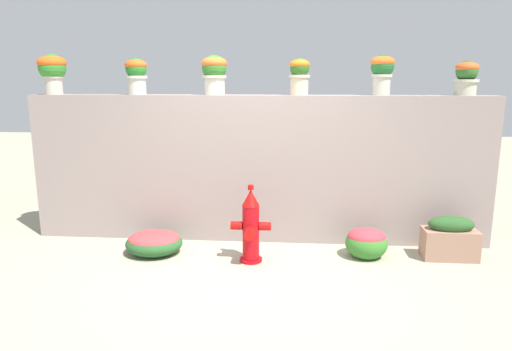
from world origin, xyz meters
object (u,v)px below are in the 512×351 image
potted_plant_5 (467,76)px  planter_box (450,238)px  potted_plant_4 (382,70)px  fire_hydrant (251,227)px  potted_plant_2 (214,71)px  flower_bush_right (154,242)px  potted_plant_0 (52,69)px  flower_bush_left (366,241)px  potted_plant_3 (300,74)px  potted_plant_1 (136,73)px

potted_plant_5 → planter_box: bearing=-111.2°
potted_plant_4 → fire_hydrant: 2.30m
potted_plant_2 → flower_bush_right: 2.06m
potted_plant_5 → potted_plant_0: bearing=-179.1°
potted_plant_4 → flower_bush_left: (-0.17, -0.56, -1.83)m
potted_plant_0 → potted_plant_3: potted_plant_0 is taller
potted_plant_4 → planter_box: 2.00m
potted_plant_2 → potted_plant_3: potted_plant_2 is taller
potted_plant_5 → potted_plant_2: bearing=-179.9°
potted_plant_3 → fire_hydrant: size_ratio=0.49×
potted_plant_1 → potted_plant_5: 3.76m
flower_bush_left → potted_plant_0: bearing=172.4°
potted_plant_0 → potted_plant_2: bearing=2.1°
potted_plant_5 → flower_bush_left: size_ratio=0.84×
potted_plant_3 → flower_bush_right: potted_plant_3 is taller
potted_plant_2 → potted_plant_3: (0.98, -0.01, -0.03)m
fire_hydrant → flower_bush_right: fire_hydrant is taller
potted_plant_1 → fire_hydrant: (1.42, -0.77, -1.60)m
potted_plant_3 → flower_bush_right: 2.51m
potted_plant_0 → fire_hydrant: size_ratio=0.56×
potted_plant_4 → flower_bush_right: (-2.51, -0.63, -1.88)m
potted_plant_0 → potted_plant_1: potted_plant_0 is taller
potted_plant_3 → flower_bush_right: size_ratio=0.65×
potted_plant_4 → fire_hydrant: bearing=-151.1°
potted_plant_0 → fire_hydrant: potted_plant_0 is taller
potted_plant_3 → potted_plant_5: bearing=0.5°
potted_plant_0 → potted_plant_1: size_ratio=1.11×
potted_plant_1 → potted_plant_5: size_ratio=1.11×
potted_plant_1 → fire_hydrant: potted_plant_1 is taller
potted_plant_4 → fire_hydrant: size_ratio=0.54×
flower_bush_left → flower_bush_right: 2.34m
potted_plant_4 → potted_plant_5: size_ratio=1.18×
flower_bush_left → potted_plant_5: bearing=27.2°
potted_plant_4 → potted_plant_5: bearing=0.3°
potted_plant_1 → potted_plant_4: potted_plant_4 is taller
potted_plant_3 → flower_bush_left: (0.75, -0.55, -1.79)m
potted_plant_1 → flower_bush_right: bearing=-62.9°
potted_plant_4 → fire_hydrant: (-1.41, -0.78, -1.64)m
potted_plant_3 → potted_plant_5: size_ratio=1.08×
potted_plant_0 → potted_plant_5: bearing=0.9°
potted_plant_1 → potted_plant_2: potted_plant_2 is taller
fire_hydrant → flower_bush_left: bearing=10.1°
potted_plant_1 → flower_bush_right: (0.32, -0.62, -1.85)m
potted_plant_4 → planter_box: size_ratio=0.79×
potted_plant_5 → flower_bush_right: potted_plant_5 is taller
potted_plant_1 → potted_plant_2: bearing=0.7°
potted_plant_2 → potted_plant_1: bearing=-179.3°
potted_plant_0 → fire_hydrant: (2.40, -0.71, -1.65)m
potted_plant_2 → potted_plant_5: size_ratio=1.19×
flower_bush_left → flower_bush_right: (-2.34, -0.07, -0.05)m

